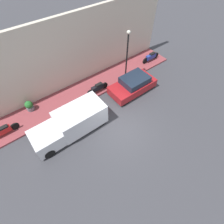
% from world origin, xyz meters
% --- Properties ---
extents(ground_plane, '(60.00, 60.00, 0.00)m').
position_xyz_m(ground_plane, '(0.00, 0.00, 0.00)').
color(ground_plane, '#38383D').
extents(sidewalk, '(2.43, 17.29, 0.14)m').
position_xyz_m(sidewalk, '(4.79, 0.00, 0.07)').
color(sidewalk, brown).
rests_on(sidewalk, ground_plane).
extents(building_facade, '(0.30, 17.29, 5.57)m').
position_xyz_m(building_facade, '(6.15, 0.00, 2.78)').
color(building_facade, beige).
rests_on(building_facade, ground_plane).
extents(parked_car, '(1.81, 3.80, 1.36)m').
position_xyz_m(parked_car, '(2.42, -3.11, 0.66)').
color(parked_car, maroon).
rests_on(parked_car, ground_plane).
extents(delivery_van, '(1.81, 4.94, 1.74)m').
position_xyz_m(delivery_van, '(1.95, 2.74, 0.89)').
color(delivery_van, silver).
rests_on(delivery_van, ground_plane).
extents(motorcycle_black, '(0.30, 1.94, 0.74)m').
position_xyz_m(motorcycle_black, '(3.96, -0.73, 0.54)').
color(motorcycle_black, black).
rests_on(motorcycle_black, sidewalk).
extents(motorcycle_blue, '(0.30, 2.03, 0.77)m').
position_xyz_m(motorcycle_blue, '(4.40, -7.18, 0.56)').
color(motorcycle_blue, navy).
rests_on(motorcycle_blue, sidewalk).
extents(motorcycle_red, '(0.30, 2.15, 0.72)m').
position_xyz_m(motorcycle_red, '(4.37, 6.53, 0.53)').
color(motorcycle_red, '#B21E1E').
rests_on(motorcycle_red, sidewalk).
extents(streetlamp, '(0.28, 0.28, 4.16)m').
position_xyz_m(streetlamp, '(4.00, -3.69, 2.68)').
color(streetlamp, black).
rests_on(streetlamp, sidewalk).
extents(potted_plant, '(0.56, 0.56, 0.82)m').
position_xyz_m(potted_plant, '(5.41, 4.31, 0.55)').
color(potted_plant, slate).
rests_on(potted_plant, sidewalk).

